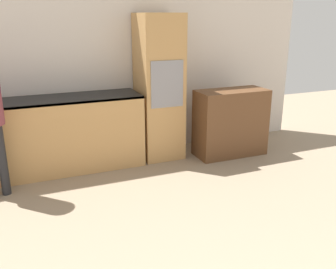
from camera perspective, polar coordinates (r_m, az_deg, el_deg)
name	(u,v)px	position (r m, az deg, el deg)	size (l,w,h in m)	color
wall_back	(96,63)	(5.16, -10.85, 10.68)	(6.29, 0.05, 2.60)	silver
kitchen_counter	(31,137)	(4.88, -20.09, -0.32)	(2.74, 0.60, 0.94)	tan
oven_unit	(159,88)	(5.10, -1.38, 7.13)	(0.55, 0.59, 1.94)	tan
sideboard	(231,123)	(5.32, 9.51, 1.78)	(0.99, 0.45, 0.93)	brown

